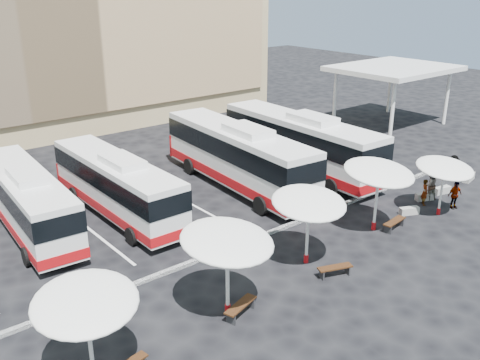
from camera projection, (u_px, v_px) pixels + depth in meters
ground at (263, 243)px, 26.44m from camera, size 120.00×120.00×0.00m
service_canopy at (394, 70)px, 46.20m from camera, size 10.00×8.00×5.20m
curb_divider at (256, 238)px, 26.78m from camera, size 34.00×0.25×0.15m
bay_lines at (175, 195)px, 32.23m from camera, size 24.15×12.00×0.01m
bus_0 at (27, 199)px, 27.09m from camera, size 3.09×11.11×3.48m
bus_1 at (116, 184)px, 28.96m from camera, size 2.66×11.20×3.55m
bus_2 at (238, 155)px, 32.88m from camera, size 3.84×13.12×4.10m
bus_3 at (300, 142)px, 35.43m from camera, size 3.45×13.11×4.13m
sunshade_0 at (85, 303)px, 16.35m from camera, size 4.18×4.21×3.45m
sunshade_1 at (227, 242)px, 19.71m from camera, size 4.52×4.55×3.70m
sunshade_2 at (309, 203)px, 23.55m from camera, size 4.05×4.08×3.49m
sunshade_3 at (379, 173)px, 26.71m from camera, size 3.68×3.72×3.71m
sunshade_4 at (445, 168)px, 28.67m from camera, size 3.73×3.76×3.18m
wood_bench_1 at (241, 307)px, 20.58m from camera, size 1.70×0.89×0.50m
wood_bench_2 at (335, 269)px, 23.31m from camera, size 1.62×0.95×0.48m
wood_bench_3 at (394, 223)px, 27.71m from camera, size 1.66×0.62×0.50m
conc_bench_0 at (409, 211)px, 29.55m from camera, size 1.15×0.77×0.41m
conc_bench_1 at (425, 197)px, 31.46m from camera, size 1.19×0.82×0.43m
conc_bench_2 at (442, 190)px, 32.42m from camera, size 1.18×0.60×0.42m
conc_bench_3 at (469, 177)px, 34.50m from camera, size 1.32×0.67×0.47m
passenger_0 at (425, 192)px, 30.63m from camera, size 0.65×0.67×1.54m
passenger_1 at (431, 185)px, 31.26m from camera, size 1.10×1.00×1.83m
passenger_2 at (455, 195)px, 30.12m from camera, size 1.03×0.66×1.63m
passenger_3 at (453, 168)px, 34.37m from camera, size 1.25×1.09×1.68m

